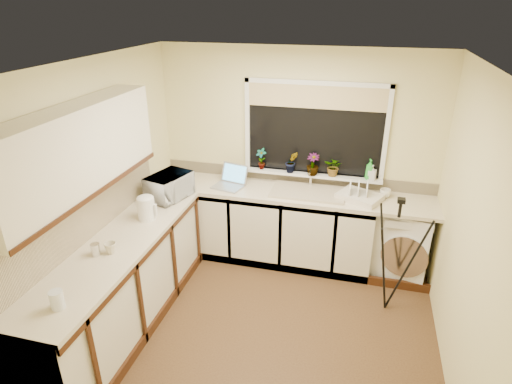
% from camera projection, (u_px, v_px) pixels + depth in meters
% --- Properties ---
extents(floor, '(3.20, 3.20, 0.00)m').
position_uv_depth(floor, '(265.00, 324.00, 4.16)').
color(floor, brown).
rests_on(floor, ground).
extents(ceiling, '(3.20, 3.20, 0.00)m').
position_uv_depth(ceiling, '(268.00, 65.00, 3.14)').
color(ceiling, white).
rests_on(ceiling, ground).
extents(wall_back, '(3.20, 0.00, 3.20)m').
position_uv_depth(wall_back, '(296.00, 156.00, 4.97)').
color(wall_back, beige).
rests_on(wall_back, ground).
extents(wall_front, '(3.20, 0.00, 3.20)m').
position_uv_depth(wall_front, '(204.00, 334.00, 2.33)').
color(wall_front, beige).
rests_on(wall_front, ground).
extents(wall_left, '(0.00, 3.00, 3.00)m').
position_uv_depth(wall_left, '(101.00, 193.00, 4.02)').
color(wall_left, beige).
rests_on(wall_left, ground).
extents(wall_right, '(0.00, 3.00, 3.00)m').
position_uv_depth(wall_right, '(469.00, 236.00, 3.29)').
color(wall_right, beige).
rests_on(wall_right, ground).
extents(base_cabinet_back, '(2.55, 0.60, 0.86)m').
position_uv_depth(base_cabinet_back, '(262.00, 224.00, 5.11)').
color(base_cabinet_back, silver).
rests_on(base_cabinet_back, floor).
extents(base_cabinet_left, '(0.54, 2.40, 0.86)m').
position_uv_depth(base_cabinet_left, '(124.00, 286.00, 4.01)').
color(base_cabinet_left, silver).
rests_on(base_cabinet_left, floor).
extents(worktop_back, '(3.20, 0.60, 0.04)m').
position_uv_depth(worktop_back, '(290.00, 193.00, 4.85)').
color(worktop_back, beige).
rests_on(worktop_back, base_cabinet_back).
extents(worktop_left, '(0.60, 2.40, 0.04)m').
position_uv_depth(worktop_left, '(118.00, 245.00, 3.83)').
color(worktop_left, beige).
rests_on(worktop_left, base_cabinet_left).
extents(upper_cabinet, '(0.28, 1.90, 0.70)m').
position_uv_depth(upper_cabinet, '(76.00, 152.00, 3.34)').
color(upper_cabinet, silver).
rests_on(upper_cabinet, wall_left).
extents(splashback_left, '(0.02, 2.40, 0.45)m').
position_uv_depth(splashback_left, '(85.00, 217.00, 3.79)').
color(splashback_left, beige).
rests_on(splashback_left, wall_left).
extents(splashback_back, '(3.20, 0.02, 0.14)m').
position_uv_depth(splashback_back, '(295.00, 176.00, 5.07)').
color(splashback_back, beige).
rests_on(splashback_back, wall_back).
extents(window_glass, '(1.50, 0.02, 1.00)m').
position_uv_depth(window_glass, '(315.00, 130.00, 4.78)').
color(window_glass, black).
rests_on(window_glass, wall_back).
extents(window_blind, '(1.50, 0.02, 0.25)m').
position_uv_depth(window_blind, '(316.00, 97.00, 4.60)').
color(window_blind, tan).
rests_on(window_blind, wall_back).
extents(windowsill, '(1.60, 0.14, 0.03)m').
position_uv_depth(windowsill, '(311.00, 175.00, 4.94)').
color(windowsill, white).
rests_on(windowsill, wall_back).
extents(sink, '(0.82, 0.46, 0.03)m').
position_uv_depth(sink, '(308.00, 192.00, 4.79)').
color(sink, tan).
rests_on(sink, worktop_back).
extents(faucet, '(0.03, 0.03, 0.24)m').
position_uv_depth(faucet, '(311.00, 177.00, 4.91)').
color(faucet, silver).
rests_on(faucet, worktop_back).
extents(washing_machine, '(0.69, 0.68, 0.83)m').
position_uv_depth(washing_machine, '(403.00, 241.00, 4.79)').
color(washing_machine, white).
rests_on(washing_machine, floor).
extents(laptop, '(0.40, 0.39, 0.24)m').
position_uv_depth(laptop, '(231.00, 180.00, 4.97)').
color(laptop, '#9D9CA4').
rests_on(laptop, worktop_back).
extents(kettle, '(0.17, 0.17, 0.22)m').
position_uv_depth(kettle, '(146.00, 209.00, 4.19)').
color(kettle, white).
rests_on(kettle, worktop_left).
extents(dish_rack, '(0.54, 0.48, 0.07)m').
position_uv_depth(dish_rack, '(360.00, 197.00, 4.63)').
color(dish_rack, beige).
rests_on(dish_rack, worktop_back).
extents(tripod, '(0.62, 0.62, 1.24)m').
position_uv_depth(tripod, '(393.00, 256.00, 4.13)').
color(tripod, black).
rests_on(tripod, floor).
extents(glass_jug, '(0.10, 0.10, 0.14)m').
position_uv_depth(glass_jug, '(57.00, 300.00, 2.99)').
color(glass_jug, silver).
rests_on(glass_jug, worktop_left).
extents(steel_jar, '(0.08, 0.08, 0.11)m').
position_uv_depth(steel_jar, '(96.00, 249.00, 3.62)').
color(steel_jar, silver).
rests_on(steel_jar, worktop_left).
extents(microwave, '(0.45, 0.55, 0.27)m').
position_uv_depth(microwave, '(169.00, 186.00, 4.64)').
color(microwave, white).
rests_on(microwave, worktop_left).
extents(plant_a, '(0.16, 0.13, 0.25)m').
position_uv_depth(plant_a, '(261.00, 159.00, 5.02)').
color(plant_a, '#999999').
rests_on(plant_a, windowsill).
extents(plant_b, '(0.17, 0.16, 0.25)m').
position_uv_depth(plant_b, '(292.00, 162.00, 4.92)').
color(plant_b, '#999999').
rests_on(plant_b, windowsill).
extents(plant_c, '(0.15, 0.15, 0.25)m').
position_uv_depth(plant_c, '(313.00, 164.00, 4.85)').
color(plant_c, '#999999').
rests_on(plant_c, windowsill).
extents(plant_d, '(0.24, 0.22, 0.22)m').
position_uv_depth(plant_d, '(334.00, 167.00, 4.83)').
color(plant_d, '#999999').
rests_on(plant_d, windowsill).
extents(soap_bottle_green, '(0.11, 0.11, 0.24)m').
position_uv_depth(soap_bottle_green, '(370.00, 169.00, 4.73)').
color(soap_bottle_green, green).
rests_on(soap_bottle_green, windowsill).
extents(soap_bottle_clear, '(0.09, 0.10, 0.17)m').
position_uv_depth(soap_bottle_clear, '(372.00, 173.00, 4.72)').
color(soap_bottle_clear, '#999999').
rests_on(soap_bottle_clear, windowsill).
extents(cup_back, '(0.13, 0.13, 0.10)m').
position_uv_depth(cup_back, '(385.00, 193.00, 4.68)').
color(cup_back, silver).
rests_on(cup_back, worktop_back).
extents(cup_left, '(0.11, 0.11, 0.10)m').
position_uv_depth(cup_left, '(110.00, 248.00, 3.65)').
color(cup_left, beige).
rests_on(cup_left, worktop_left).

